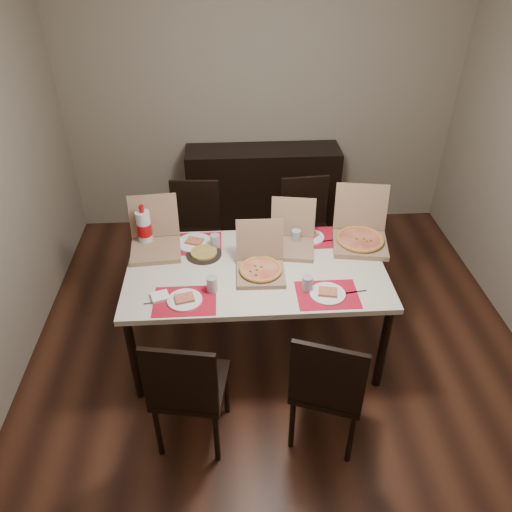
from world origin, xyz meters
The scene contains 20 objects.
ground centered at (0.00, 0.00, -0.01)m, with size 3.80×4.00×0.02m, color #3F2013.
room_walls centered at (0.00, 0.43, 1.73)m, with size 3.84×4.02×2.62m.
sideboard centered at (0.00, 1.78, 0.45)m, with size 1.50×0.40×0.90m, color black.
dining_table centered at (-0.17, 0.07, 0.68)m, with size 1.80×1.00×0.75m.
chair_near_left centered at (-0.63, -0.77, 0.51)m, with size 0.49×0.49×0.93m.
chair_near_right centered at (0.20, -0.80, 0.51)m, with size 0.54×0.54×0.93m.
chair_far_left centered at (-0.65, 0.97, 0.51)m, with size 0.45×0.45×0.93m.
chair_far_right centered at (0.32, 0.98, 0.51)m, with size 0.45×0.45×0.93m.
setting_near_left centered at (-0.62, -0.24, 0.77)m, with size 0.47×0.30×0.11m.
setting_near_right centered at (0.24, -0.24, 0.77)m, with size 0.46×0.30×0.11m.
setting_far_left centered at (-0.59, 0.39, 0.77)m, with size 0.48×0.30×0.11m.
setting_far_right centered at (0.22, 0.40, 0.77)m, with size 0.46×0.30×0.11m.
napkin_loose centered at (-0.10, -0.02, 0.76)m, with size 0.12×0.11×0.02m, color white.
pizza_box_center centered at (-0.15, 0.01, 0.80)m, with size 0.33×0.37×0.33m.
pizza_box_right centered at (0.62, 0.34, 0.81)m, with size 0.46×0.49×0.39m.
pizza_box_left centered at (-0.89, 0.36, 0.81)m, with size 0.39×0.42×0.36m.
pizza_box_extra centered at (0.11, 0.32, 0.81)m, with size 0.38×0.41×0.33m.
faina_plate centered at (-0.54, 0.24, 0.76)m, with size 0.26×0.26×0.03m.
dip_bowl centered at (-0.03, 0.22, 0.76)m, with size 0.12×0.12×0.03m, color white.
soda_bottle centered at (-0.97, 0.42, 0.89)m, with size 0.11×0.11×0.33m.
Camera 1 is at (-0.35, -2.73, 2.82)m, focal length 35.00 mm.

